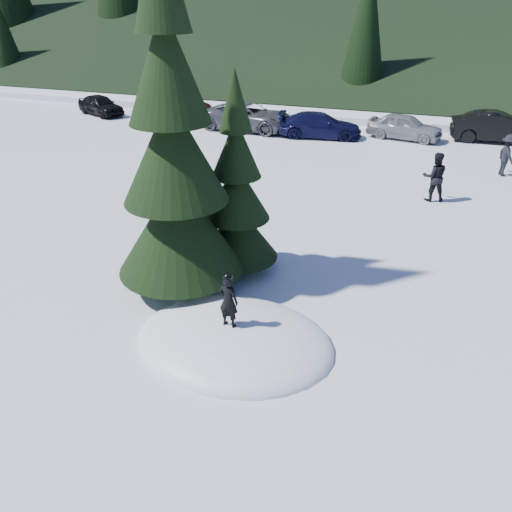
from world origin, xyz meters
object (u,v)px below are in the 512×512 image
(adult_2, at_px, (507,155))
(car_4, at_px, (405,127))
(spruce_short, at_px, (237,198))
(car_3, at_px, (320,125))
(adult_0, at_px, (435,177))
(car_2, at_px, (248,117))
(child_skier, at_px, (228,301))
(car_5, at_px, (498,127))
(car_0, at_px, (100,105))
(spruce_tall, at_px, (174,164))
(car_1, at_px, (177,105))

(adult_2, bearing_deg, car_4, 21.55)
(spruce_short, bearing_deg, car_3, 95.32)
(adult_0, bearing_deg, spruce_short, 41.18)
(car_2, distance_m, car_4, 8.68)
(adult_2, bearing_deg, child_skier, 134.85)
(car_4, xyz_separation_m, car_5, (4.61, 1.05, 0.10))
(spruce_short, height_order, adult_2, spruce_short)
(car_3, height_order, car_4, car_4)
(car_0, bearing_deg, child_skier, -114.82)
(adult_2, distance_m, car_3, 9.76)
(adult_2, relative_size, car_4, 0.45)
(spruce_short, relative_size, car_2, 0.99)
(spruce_tall, bearing_deg, car_5, 65.76)
(adult_2, bearing_deg, car_5, -21.44)
(car_3, bearing_deg, car_1, 70.05)
(spruce_tall, distance_m, car_3, 16.97)
(spruce_tall, height_order, car_0, spruce_tall)
(adult_2, bearing_deg, car_3, 45.80)
(adult_0, height_order, car_5, adult_0)
(car_4, bearing_deg, spruce_short, -179.79)
(car_3, relative_size, car_5, 0.97)
(spruce_tall, height_order, spruce_short, spruce_tall)
(car_5, bearing_deg, car_0, 89.81)
(adult_2, xyz_separation_m, car_4, (-4.64, 4.94, -0.21))
(car_4, bearing_deg, car_5, -66.86)
(car_3, distance_m, car_4, 4.53)
(car_1, relative_size, car_3, 1.02)
(adult_0, distance_m, car_0, 22.71)
(adult_0, relative_size, car_0, 0.49)
(spruce_tall, xyz_separation_m, adult_2, (8.58, 13.01, -2.44))
(spruce_tall, distance_m, car_2, 17.84)
(car_0, relative_size, car_1, 0.81)
(child_skier, relative_size, car_1, 0.26)
(car_0, distance_m, car_4, 19.09)
(car_0, bearing_deg, adult_2, -77.31)
(car_2, height_order, car_5, car_5)
(spruce_short, distance_m, child_skier, 3.58)
(car_4, height_order, car_5, car_5)
(car_0, relative_size, car_5, 0.80)
(car_2, bearing_deg, spruce_tall, -161.73)
(car_3, distance_m, car_5, 9.27)
(car_0, bearing_deg, adult_0, -88.99)
(car_2, xyz_separation_m, car_3, (4.26, -0.26, -0.10))
(spruce_short, height_order, car_5, spruce_short)
(child_skier, height_order, car_1, child_skier)
(spruce_tall, height_order, car_4, spruce_tall)
(adult_0, relative_size, car_4, 0.47)
(car_4, bearing_deg, car_0, 101.42)
(car_2, xyz_separation_m, car_5, (13.25, 1.98, 0.02))
(child_skier, bearing_deg, spruce_tall, -35.30)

